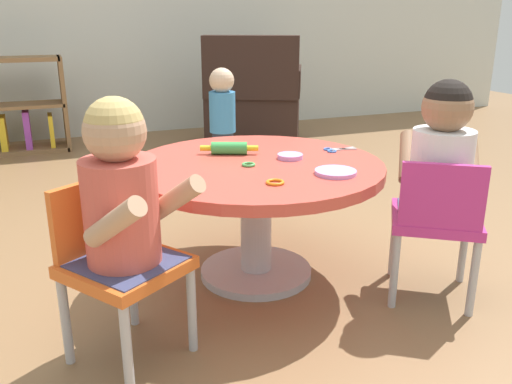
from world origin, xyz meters
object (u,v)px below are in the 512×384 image
object	(u,v)px
child_chair_left	(118,262)
bookshelf_low	(0,113)
rolling_pin	(229,148)
toddler_standing	(222,117)
child_chair_right	(436,220)
seated_child_right	(442,155)
craft_table	(256,188)
craft_scissors	(336,150)
seated_child_left	(121,190)
armchair_dark	(254,105)

from	to	relation	value
child_chair_left	bookshelf_low	distance (m)	2.92
rolling_pin	child_chair_left	bearing A→B (deg)	-136.33
toddler_standing	bookshelf_low	bearing A→B (deg)	142.95
child_chair_right	seated_child_right	distance (m)	0.23
child_chair_left	child_chair_right	world-z (taller)	same
toddler_standing	craft_table	bearing A→B (deg)	-103.37
child_chair_right	craft_scissors	xyz separation A→B (m)	(-0.15, 0.46, 0.16)
craft_table	child_chair_right	world-z (taller)	child_chair_right
bookshelf_low	rolling_pin	xyz separation A→B (m)	(0.97, -2.40, 0.18)
child_chair_left	seated_child_left	size ratio (longest dim) A/B	1.05
craft_table	toddler_standing	xyz separation A→B (m)	(0.36, 1.51, -0.00)
child_chair_left	child_chair_right	distance (m)	1.09
bookshelf_low	toddler_standing	world-z (taller)	bookshelf_low
child_chair_right	seated_child_left	bearing A→B (deg)	178.21
craft_table	bookshelf_low	world-z (taller)	bookshelf_low
craft_table	rolling_pin	xyz separation A→B (m)	(-0.05, 0.15, 0.13)
seated_child_left	toddler_standing	distance (m)	2.09
child_chair_left	toddler_standing	xyz separation A→B (m)	(0.93, 1.85, 0.05)
child_chair_right	bookshelf_low	distance (m)	3.33
seated_child_right	bookshelf_low	distance (m)	3.32
toddler_standing	craft_scissors	bearing A→B (deg)	-89.47
armchair_dark	craft_scissors	size ratio (longest dim) A/B	7.03
seated_child_left	craft_scissors	xyz separation A→B (m)	(0.92, 0.43, -0.06)
toddler_standing	seated_child_right	bearing A→B (deg)	-84.36
armchair_dark	craft_scissors	xyz separation A→B (m)	(-0.46, -2.10, 0.16)
bookshelf_low	craft_scissors	world-z (taller)	bookshelf_low
craft_table	seated_child_left	xyz separation A→B (m)	(-0.54, -0.37, 0.17)
craft_table	seated_child_left	bearing A→B (deg)	-145.85
craft_table	rolling_pin	bearing A→B (deg)	108.79
bookshelf_low	rolling_pin	world-z (taller)	bookshelf_low
craft_table	toddler_standing	distance (m)	1.55
seated_child_left	bookshelf_low	bearing A→B (deg)	99.26
rolling_pin	armchair_dark	bearing A→B (deg)	66.17
child_chair_left	armchair_dark	world-z (taller)	armchair_dark
craft_scissors	craft_table	bearing A→B (deg)	-171.31
child_chair_left	toddler_standing	bearing A→B (deg)	63.37
seated_child_right	toddler_standing	bearing A→B (deg)	95.64
seated_child_left	toddler_standing	xyz separation A→B (m)	(0.90, 1.88, -0.17)
craft_scissors	seated_child_left	bearing A→B (deg)	-155.06
child_chair_left	rolling_pin	xyz separation A→B (m)	(0.51, 0.49, 0.18)
craft_table	armchair_dark	world-z (taller)	armchair_dark
craft_table	craft_scissors	size ratio (longest dim) A/B	7.01
seated_child_left	armchair_dark	world-z (taller)	armchair_dark
seated_child_left	seated_child_right	distance (m)	1.09
bookshelf_low	rolling_pin	distance (m)	2.59
seated_child_left	bookshelf_low	xyz separation A→B (m)	(-0.48, 2.92, -0.23)
child_chair_left	rolling_pin	distance (m)	0.73
armchair_dark	bookshelf_low	bearing A→B (deg)	167.87
rolling_pin	craft_table	bearing A→B (deg)	-71.21
seated_child_right	craft_scissors	xyz separation A→B (m)	(-0.17, 0.43, -0.06)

